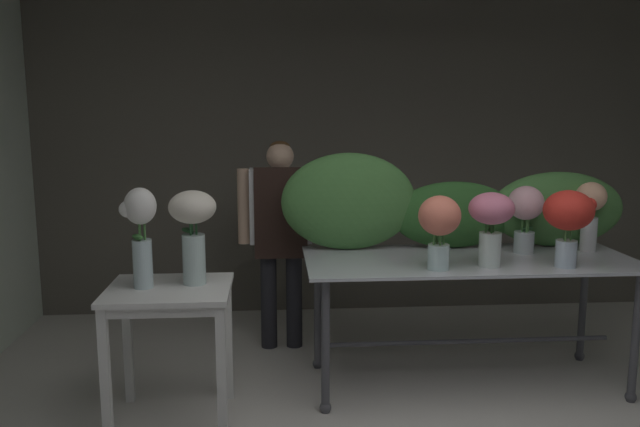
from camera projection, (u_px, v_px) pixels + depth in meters
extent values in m
plane|color=beige|center=(396.00, 380.00, 4.21)|extent=(7.51, 7.51, 0.00)
cube|color=#5B564C|center=(364.00, 142.00, 5.57)|extent=(5.77, 0.12, 3.00)
cube|color=silver|center=(469.00, 260.00, 4.03)|extent=(2.09, 0.86, 0.02)
cylinder|color=#4C4C51|center=(326.00, 346.00, 3.71)|extent=(0.05, 0.05, 0.83)
sphere|color=#4C4C51|center=(325.00, 407.00, 3.77)|extent=(0.07, 0.07, 0.07)
cylinder|color=#4C4C51|center=(636.00, 337.00, 3.84)|extent=(0.05, 0.05, 0.83)
sphere|color=#4C4C51|center=(631.00, 397.00, 3.91)|extent=(0.07, 0.07, 0.07)
cylinder|color=#4C4C51|center=(318.00, 311.00, 4.36)|extent=(0.05, 0.05, 0.83)
sphere|color=#4C4C51|center=(318.00, 363.00, 4.42)|extent=(0.07, 0.07, 0.07)
cylinder|color=#4C4C51|center=(583.00, 304.00, 4.50)|extent=(0.05, 0.05, 0.83)
sphere|color=#4C4C51|center=(579.00, 356.00, 4.56)|extent=(0.07, 0.07, 0.07)
cylinder|color=#4C4C51|center=(466.00, 341.00, 4.12)|extent=(1.89, 0.03, 0.03)
cube|color=white|center=(169.00, 290.00, 3.56)|extent=(0.69, 0.61, 0.03)
cube|color=white|center=(169.00, 297.00, 3.56)|extent=(0.63, 0.55, 0.06)
cube|color=white|center=(105.00, 378.00, 3.34)|extent=(0.05, 0.05, 0.77)
cube|color=white|center=(222.00, 374.00, 3.38)|extent=(0.05, 0.05, 0.77)
cube|color=white|center=(128.00, 342.00, 3.86)|extent=(0.05, 0.05, 0.77)
cube|color=white|center=(228.00, 339.00, 3.90)|extent=(0.05, 0.05, 0.77)
cylinder|color=#232328|center=(269.00, 295.00, 4.75)|extent=(0.12, 0.12, 0.81)
cylinder|color=#232328|center=(294.00, 294.00, 4.77)|extent=(0.12, 0.12, 0.81)
cube|color=silver|center=(281.00, 205.00, 4.65)|extent=(0.45, 0.22, 0.54)
cube|color=black|center=(281.00, 213.00, 4.54)|extent=(0.38, 0.02, 0.66)
cylinder|color=#D8AD8E|center=(244.00, 206.00, 4.63)|extent=(0.09, 0.09, 0.55)
cylinder|color=#D8AD8E|center=(317.00, 206.00, 4.67)|extent=(0.09, 0.09, 0.55)
sphere|color=#D8AD8E|center=(280.00, 156.00, 4.59)|extent=(0.20, 0.20, 0.20)
ellipsoid|color=brown|center=(280.00, 147.00, 4.60)|extent=(0.15, 0.15, 0.09)
ellipsoid|color=#477F3D|center=(349.00, 202.00, 4.23)|extent=(0.90, 0.25, 0.65)
ellipsoid|color=#2D6028|center=(454.00, 215.00, 4.30)|extent=(0.85, 0.22, 0.45)
ellipsoid|color=#477F3D|center=(557.00, 209.00, 4.35)|extent=(0.93, 0.28, 0.52)
cylinder|color=silver|center=(566.00, 254.00, 3.79)|extent=(0.13, 0.13, 0.16)
cylinder|color=#9EBCB2|center=(565.00, 261.00, 3.80)|extent=(0.12, 0.12, 0.07)
cylinder|color=#477F3D|center=(570.00, 244.00, 3.78)|extent=(0.01, 0.01, 0.26)
cylinder|color=#477F3D|center=(564.00, 243.00, 3.80)|extent=(0.01, 0.01, 0.26)
cylinder|color=#477F3D|center=(565.00, 245.00, 3.76)|extent=(0.01, 0.01, 0.26)
ellipsoid|color=red|center=(569.00, 210.00, 3.75)|extent=(0.29, 0.29, 0.24)
sphere|color=red|center=(589.00, 205.00, 3.75)|extent=(0.08, 0.08, 0.08)
cylinder|color=silver|center=(490.00, 249.00, 3.80)|extent=(0.13, 0.13, 0.21)
cylinder|color=#9EBCB2|center=(489.00, 259.00, 3.81)|extent=(0.12, 0.12, 0.09)
cylinder|color=#2D6028|center=(493.00, 241.00, 3.80)|extent=(0.01, 0.01, 0.29)
cylinder|color=#2D6028|center=(489.00, 241.00, 3.82)|extent=(0.01, 0.01, 0.29)
cylinder|color=#2D6028|center=(485.00, 241.00, 3.80)|extent=(0.01, 0.01, 0.29)
cylinder|color=#2D6028|center=(491.00, 242.00, 3.77)|extent=(0.01, 0.01, 0.29)
ellipsoid|color=pink|center=(492.00, 208.00, 3.76)|extent=(0.27, 0.27, 0.19)
cylinder|color=silver|center=(588.00, 234.00, 4.20)|extent=(0.11, 0.11, 0.23)
cylinder|color=#9EBCB2|center=(588.00, 244.00, 4.21)|extent=(0.10, 0.10, 0.10)
cylinder|color=#28562D|center=(592.00, 228.00, 4.20)|extent=(0.01, 0.01, 0.30)
cylinder|color=#28562D|center=(586.00, 227.00, 4.22)|extent=(0.01, 0.01, 0.30)
cylinder|color=#28562D|center=(588.00, 228.00, 4.18)|extent=(0.01, 0.01, 0.30)
ellipsoid|color=#F4B78E|center=(591.00, 197.00, 4.16)|extent=(0.20, 0.20, 0.19)
sphere|color=#F4B78E|center=(581.00, 199.00, 4.16)|extent=(0.09, 0.09, 0.09)
sphere|color=#F4B78E|center=(602.00, 193.00, 4.15)|extent=(0.06, 0.06, 0.06)
ellipsoid|color=#477F3D|center=(584.00, 214.00, 4.21)|extent=(0.09, 0.11, 0.03)
cylinder|color=silver|center=(524.00, 242.00, 4.17)|extent=(0.13, 0.13, 0.14)
cylinder|color=#9EBCB2|center=(524.00, 248.00, 4.17)|extent=(0.12, 0.12, 0.06)
cylinder|color=#477F3D|center=(528.00, 232.00, 4.16)|extent=(0.01, 0.01, 0.26)
cylinder|color=#477F3D|center=(523.00, 232.00, 4.18)|extent=(0.01, 0.01, 0.26)
cylinder|color=#477F3D|center=(522.00, 232.00, 4.16)|extent=(0.01, 0.01, 0.26)
cylinder|color=#477F3D|center=(526.00, 233.00, 4.12)|extent=(0.01, 0.01, 0.26)
ellipsoid|color=#EFB2BC|center=(526.00, 203.00, 4.12)|extent=(0.23, 0.23, 0.22)
sphere|color=#EFB2BC|center=(514.00, 209.00, 4.11)|extent=(0.07, 0.07, 0.07)
sphere|color=#EFB2BC|center=(537.00, 202.00, 4.11)|extent=(0.07, 0.07, 0.07)
ellipsoid|color=#28562D|center=(528.00, 228.00, 4.18)|extent=(0.11, 0.08, 0.03)
cylinder|color=silver|center=(438.00, 257.00, 3.74)|extent=(0.13, 0.13, 0.15)
cylinder|color=#9EBCB2|center=(438.00, 264.00, 3.74)|extent=(0.12, 0.12, 0.06)
cylinder|color=#477F3D|center=(444.00, 248.00, 3.72)|extent=(0.01, 0.01, 0.24)
cylinder|color=#477F3D|center=(436.00, 247.00, 3.75)|extent=(0.01, 0.01, 0.24)
cylinder|color=#477F3D|center=(434.00, 248.00, 3.72)|extent=(0.01, 0.01, 0.24)
cylinder|color=#477F3D|center=(440.00, 249.00, 3.70)|extent=(0.01, 0.01, 0.24)
ellipsoid|color=#EF7A60|center=(440.00, 216.00, 3.69)|extent=(0.25, 0.25, 0.24)
sphere|color=#EF7A60|center=(425.00, 212.00, 3.71)|extent=(0.07, 0.07, 0.07)
cylinder|color=silver|center=(143.00, 264.00, 3.52)|extent=(0.11, 0.11, 0.27)
cylinder|color=#9EBCB2|center=(143.00, 277.00, 3.53)|extent=(0.10, 0.10, 0.12)
cylinder|color=#477F3D|center=(146.00, 252.00, 3.51)|extent=(0.01, 0.01, 0.39)
cylinder|color=#477F3D|center=(141.00, 251.00, 3.53)|extent=(0.01, 0.01, 0.39)
cylinder|color=#477F3D|center=(140.00, 253.00, 3.49)|extent=(0.01, 0.01, 0.39)
ellipsoid|color=white|center=(140.00, 206.00, 3.47)|extent=(0.18, 0.18, 0.20)
sphere|color=white|center=(127.00, 209.00, 3.45)|extent=(0.09, 0.09, 0.09)
ellipsoid|color=#387033|center=(138.00, 237.00, 3.47)|extent=(0.09, 0.10, 0.03)
cylinder|color=silver|center=(194.00, 259.00, 3.60)|extent=(0.13, 0.13, 0.29)
cylinder|color=#9EBCB2|center=(195.00, 273.00, 3.61)|extent=(0.12, 0.12, 0.12)
cylinder|color=#28562D|center=(197.00, 250.00, 3.59)|extent=(0.01, 0.01, 0.38)
cylinder|color=#28562D|center=(193.00, 249.00, 3.61)|extent=(0.01, 0.01, 0.38)
cylinder|color=#28562D|center=(191.00, 251.00, 3.57)|extent=(0.01, 0.01, 0.38)
ellipsoid|color=silver|center=(192.00, 207.00, 3.55)|extent=(0.27, 0.27, 0.19)
sphere|color=silver|center=(176.00, 211.00, 3.53)|extent=(0.07, 0.07, 0.07)
sphere|color=silver|center=(209.00, 204.00, 3.58)|extent=(0.07, 0.07, 0.07)
ellipsoid|color=#28562D|center=(188.00, 230.00, 3.60)|extent=(0.10, 0.10, 0.03)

